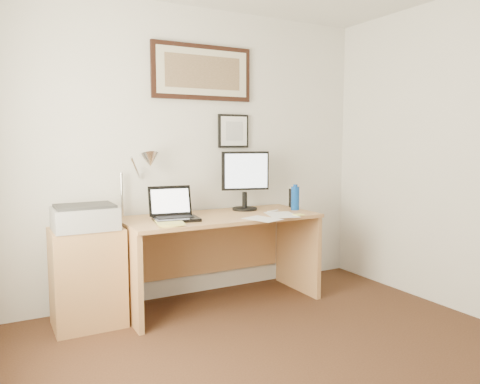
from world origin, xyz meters
TOP-DOWN VIEW (x-y plane):
  - wall_back at (0.00, 2.00)m, footprint 3.50×0.02m
  - side_cabinet at (-0.92, 1.68)m, footprint 0.50×0.40m
  - water_bottle at (0.87, 1.59)m, footprint 0.07×0.07m
  - bottle_cap at (0.87, 1.59)m, footprint 0.04×0.04m
  - speaker at (0.96, 1.75)m, footprint 0.09×0.09m
  - paper_sheet_a at (0.36, 1.31)m, footprint 0.28×0.33m
  - paper_sheet_b at (0.60, 1.40)m, footprint 0.31×0.37m
  - sticky_pad at (0.71, 1.31)m, footprint 0.08×0.08m
  - marker_pen at (0.62, 1.57)m, footprint 0.14×0.06m
  - book at (-0.46, 1.46)m, footprint 0.24×0.29m
  - desk at (0.15, 1.72)m, footprint 1.60×0.70m
  - laptop at (-0.26, 1.61)m, footprint 0.37×0.33m
  - lcd_monitor at (0.47, 1.79)m, footprint 0.41×0.22m
  - printer at (-0.93, 1.64)m, footprint 0.44×0.34m
  - desk_lamp at (-0.41, 1.81)m, footprint 0.29×0.27m
  - picture_large at (0.15, 1.97)m, footprint 0.92×0.04m
  - picture_small at (0.45, 1.97)m, footprint 0.30×0.03m

SIDE VIEW (x-z plane):
  - side_cabinet at x=-0.92m, z-range 0.00..0.73m
  - desk at x=0.15m, z-range 0.14..0.89m
  - paper_sheet_a at x=0.36m, z-range 0.75..0.75m
  - paper_sheet_b at x=0.60m, z-range 0.75..0.75m
  - sticky_pad at x=0.71m, z-range 0.75..0.76m
  - marker_pen at x=0.62m, z-range 0.75..0.77m
  - book at x=-0.46m, z-range 0.75..0.77m
  - laptop at x=-0.26m, z-range 0.68..0.94m
  - printer at x=-0.93m, z-range 0.73..0.91m
  - speaker at x=0.96m, z-range 0.75..0.92m
  - water_bottle at x=0.87m, z-range 0.75..0.96m
  - bottle_cap at x=0.87m, z-range 0.96..0.98m
  - lcd_monitor at x=0.47m, z-range 0.78..1.30m
  - desk_lamp at x=-0.41m, z-range 0.92..1.45m
  - wall_back at x=0.00m, z-range 0.00..2.50m
  - picture_small at x=0.45m, z-range 1.30..1.60m
  - picture_large at x=0.15m, z-range 1.72..2.19m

